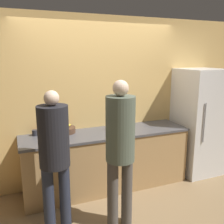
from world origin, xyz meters
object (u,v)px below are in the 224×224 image
Objects in this scene: person_center at (120,144)px; fruit_bowl at (65,130)px; cup_black at (35,133)px; refrigerator at (199,121)px; bottle_green at (113,125)px; person_left at (54,150)px; utensil_crock at (130,122)px; bottle_red at (41,130)px.

person_center is 5.66× the size of fruit_bowl.
refrigerator is at bearing -5.38° from cup_black.
person_center is 1.41m from cup_black.
fruit_bowl is at bearing 169.38° from bottle_green.
person_center is at bearing -69.67° from fruit_bowl.
fruit_bowl is 0.43m from cup_black.
person_left is at bearing -108.43° from fruit_bowl.
bottle_red is (-1.39, 0.09, -0.01)m from utensil_crock.
refrigerator is 1.57m from bottle_green.
bottle_green is (-0.35, -0.10, 0.00)m from utensil_crock.
refrigerator is at bearing -6.12° from bottle_red.
person_left is at bearing -148.16° from utensil_crock.
utensil_crock reaches higher than cup_black.
person_left is 8.21× the size of bottle_green.
person_center is 1.02m from bottle_green.
utensil_crock is at bearing 15.49° from bottle_green.
utensil_crock is (1.05, -0.04, 0.03)m from fruit_bowl.
refrigerator reaches higher than bottle_red.
bottle_red is at bearing 171.46° from fruit_bowl.
fruit_bowl is at bearing 110.33° from person_center.
fruit_bowl is 3.81× the size of cup_black.
person_left is at bearing -81.39° from cup_black.
person_center reaches higher than cup_black.
bottle_red is (-0.05, 0.92, -0.02)m from person_left.
bottle_green is (0.99, 0.74, -0.01)m from person_left.
person_center reaches higher than utensil_crock.
bottle_green is (0.71, -0.13, 0.04)m from fruit_bowl.
person_center reaches higher than bottle_red.
person_left reaches higher than bottle_green.
person_left is 0.94× the size of person_center.
bottle_green is at bearing -10.62° from fruit_bowl.
utensil_crock is 0.36m from bottle_green.
person_center is at bearing -106.94° from bottle_green.
bottle_red is 1.06m from bottle_green.
bottle_red is 1.97× the size of cup_black.
bottle_red is at bearing 122.82° from person_center.
bottle_green reaches higher than fruit_bowl.
fruit_bowl reaches higher than cup_black.
cup_black is (-0.83, 1.13, -0.10)m from person_center.
person_center is (0.70, -0.24, 0.06)m from person_left.
bottle_red is (-2.60, 0.28, 0.06)m from refrigerator.
person_left reaches higher than bottle_red.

